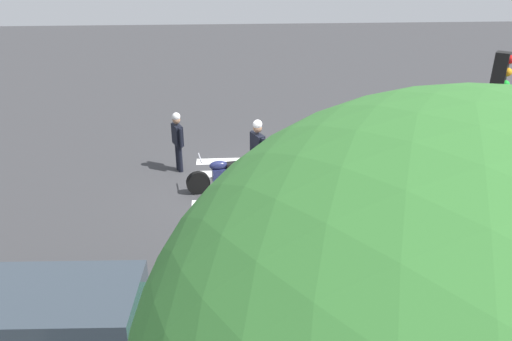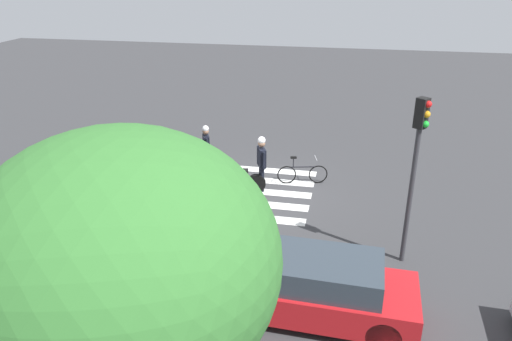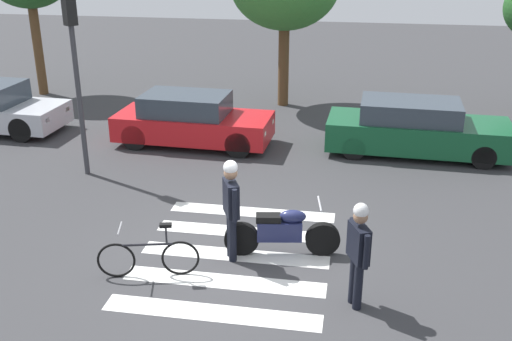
{
  "view_description": "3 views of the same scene",
  "coord_description": "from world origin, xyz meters",
  "px_view_note": "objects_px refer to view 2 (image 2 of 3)",
  "views": [
    {
      "loc": [
        0.78,
        11.99,
        6.02
      ],
      "look_at": [
        0.08,
        1.02,
        0.96
      ],
      "focal_mm": 34.64,
      "sensor_mm": 36.0,
      "label": 1
    },
    {
      "loc": [
        -2.75,
        14.33,
        6.99
      ],
      "look_at": [
        -0.1,
        1.13,
        1.24
      ],
      "focal_mm": 34.37,
      "sensor_mm": 36.0,
      "label": 2
    },
    {
      "loc": [
        1.98,
        -9.35,
        5.5
      ],
      "look_at": [
        0.15,
        1.38,
        1.12
      ],
      "focal_mm": 42.21,
      "sensor_mm": 36.0,
      "label": 3
    }
  ],
  "objects_px": {
    "officer_by_motorcycle": "(206,146)",
    "car_red_convertible": "(318,288)",
    "car_green_compact": "(55,264)",
    "police_motorcycle": "(234,179)",
    "traffic_light_pole": "(416,156)",
    "leaning_bicycle": "(302,173)",
    "officer_on_foot": "(262,159)"
  },
  "relations": [
    {
      "from": "police_motorcycle",
      "to": "car_red_convertible",
      "type": "bearing_deg",
      "value": 119.76
    },
    {
      "from": "officer_by_motorcycle",
      "to": "traffic_light_pole",
      "type": "xyz_separation_m",
      "value": [
        -6.48,
        4.47,
        1.82
      ]
    },
    {
      "from": "officer_by_motorcycle",
      "to": "car_red_convertible",
      "type": "relative_size",
      "value": 0.41
    },
    {
      "from": "leaning_bicycle",
      "to": "officer_by_motorcycle",
      "type": "relative_size",
      "value": 0.95
    },
    {
      "from": "leaning_bicycle",
      "to": "officer_on_foot",
      "type": "height_order",
      "value": "officer_on_foot"
    },
    {
      "from": "leaning_bicycle",
      "to": "officer_by_motorcycle",
      "type": "distance_m",
      "value": 3.52
    },
    {
      "from": "officer_by_motorcycle",
      "to": "traffic_light_pole",
      "type": "relative_size",
      "value": 0.42
    },
    {
      "from": "police_motorcycle",
      "to": "officer_by_motorcycle",
      "type": "height_order",
      "value": "officer_by_motorcycle"
    },
    {
      "from": "officer_on_foot",
      "to": "car_red_convertible",
      "type": "xyz_separation_m",
      "value": [
        -2.33,
        5.87,
        -0.43
      ]
    },
    {
      "from": "officer_by_motorcycle",
      "to": "car_green_compact",
      "type": "height_order",
      "value": "officer_by_motorcycle"
    },
    {
      "from": "police_motorcycle",
      "to": "officer_on_foot",
      "type": "relative_size",
      "value": 1.11
    },
    {
      "from": "officer_by_motorcycle",
      "to": "police_motorcycle",
      "type": "bearing_deg",
      "value": 133.99
    },
    {
      "from": "police_motorcycle",
      "to": "traffic_light_pole",
      "type": "distance_m",
      "value": 6.45
    },
    {
      "from": "car_red_convertible",
      "to": "car_green_compact",
      "type": "bearing_deg",
      "value": 2.61
    },
    {
      "from": "police_motorcycle",
      "to": "car_red_convertible",
      "type": "xyz_separation_m",
      "value": [
        -3.19,
        5.58,
        0.22
      ]
    },
    {
      "from": "car_red_convertible",
      "to": "car_green_compact",
      "type": "xyz_separation_m",
      "value": [
        5.94,
        0.27,
        0.0
      ]
    },
    {
      "from": "traffic_light_pole",
      "to": "leaning_bicycle",
      "type": "bearing_deg",
      "value": -54.1
    },
    {
      "from": "officer_by_motorcycle",
      "to": "car_red_convertible",
      "type": "bearing_deg",
      "value": 123.03
    },
    {
      "from": "leaning_bicycle",
      "to": "traffic_light_pole",
      "type": "height_order",
      "value": "traffic_light_pole"
    },
    {
      "from": "officer_by_motorcycle",
      "to": "car_red_convertible",
      "type": "xyz_separation_m",
      "value": [
        -4.53,
        6.97,
        -0.34
      ]
    },
    {
      "from": "officer_on_foot",
      "to": "officer_by_motorcycle",
      "type": "xyz_separation_m",
      "value": [
        2.2,
        -1.1,
        -0.09
      ]
    },
    {
      "from": "officer_on_foot",
      "to": "officer_by_motorcycle",
      "type": "height_order",
      "value": "officer_on_foot"
    },
    {
      "from": "officer_on_foot",
      "to": "traffic_light_pole",
      "type": "xyz_separation_m",
      "value": [
        -4.28,
        3.36,
        1.74
      ]
    },
    {
      "from": "leaning_bicycle",
      "to": "traffic_light_pole",
      "type": "bearing_deg",
      "value": 125.9
    },
    {
      "from": "leaning_bicycle",
      "to": "car_red_convertible",
      "type": "relative_size",
      "value": 0.4
    },
    {
      "from": "leaning_bicycle",
      "to": "officer_on_foot",
      "type": "bearing_deg",
      "value": 33.23
    },
    {
      "from": "car_red_convertible",
      "to": "traffic_light_pole",
      "type": "bearing_deg",
      "value": -127.92
    },
    {
      "from": "officer_by_motorcycle",
      "to": "car_red_convertible",
      "type": "height_order",
      "value": "officer_by_motorcycle"
    },
    {
      "from": "car_green_compact",
      "to": "officer_by_motorcycle",
      "type": "bearing_deg",
      "value": -100.99
    },
    {
      "from": "officer_on_foot",
      "to": "car_green_compact",
      "type": "distance_m",
      "value": 7.13
    },
    {
      "from": "police_motorcycle",
      "to": "traffic_light_pole",
      "type": "height_order",
      "value": "traffic_light_pole"
    },
    {
      "from": "officer_on_foot",
      "to": "traffic_light_pole",
      "type": "height_order",
      "value": "traffic_light_pole"
    }
  ]
}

